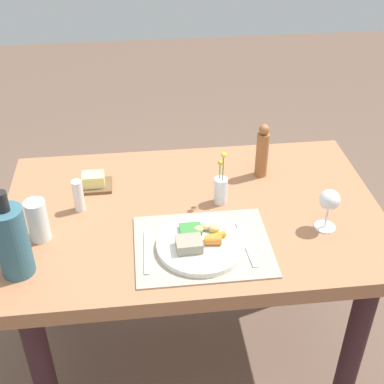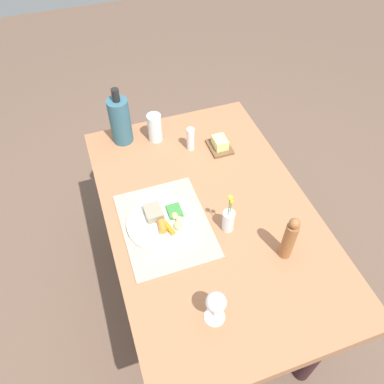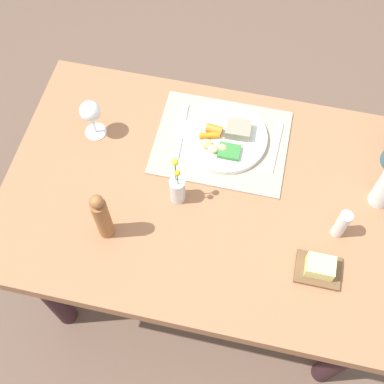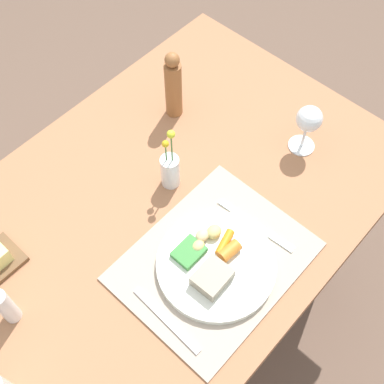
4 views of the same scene
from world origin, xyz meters
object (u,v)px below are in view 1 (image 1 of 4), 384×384
object	(u,v)px
dining_table	(193,236)
wine_glass	(329,202)
fork	(147,252)
flower_vase	(221,189)
water_tumbler	(38,223)
butter_dish	(94,182)
knife	(246,244)
dinner_plate	(199,244)
cooler_bottle	(12,241)
salt_shaker	(78,196)
pepper_mill	(262,151)

from	to	relation	value
dining_table	wine_glass	distance (m)	0.50
dining_table	fork	bearing A→B (deg)	-129.04
wine_glass	flower_vase	xyz separation A→B (m)	(-0.32, 0.18, -0.05)
water_tumbler	wine_glass	world-z (taller)	wine_glass
butter_dish	water_tumbler	bearing A→B (deg)	-120.56
water_tumbler	knife	bearing A→B (deg)	-9.96
fork	butter_dish	size ratio (longest dim) A/B	1.54
dining_table	flower_vase	xyz separation A→B (m)	(0.10, 0.04, 0.17)
dinner_plate	cooler_bottle	world-z (taller)	cooler_bottle
fork	salt_shaker	world-z (taller)	salt_shaker
knife	salt_shaker	distance (m)	0.59
dining_table	flower_vase	bearing A→B (deg)	19.79
wine_glass	pepper_mill	xyz separation A→B (m)	(-0.14, 0.34, -0.00)
wine_glass	pepper_mill	distance (m)	0.37
water_tumbler	dining_table	bearing A→B (deg)	10.20
wine_glass	knife	bearing A→B (deg)	-167.44
flower_vase	dining_table	bearing A→B (deg)	-160.21
dining_table	salt_shaker	size ratio (longest dim) A/B	11.11
flower_vase	knife	bearing A→B (deg)	-79.48
wine_glass	flower_vase	size ratio (longest dim) A/B	0.71
wine_glass	cooler_bottle	bearing A→B (deg)	-174.29
water_tumbler	flower_vase	bearing A→B (deg)	11.86
pepper_mill	fork	bearing A→B (deg)	-138.17
water_tumbler	wine_glass	xyz separation A→B (m)	(0.93, -0.05, 0.04)
cooler_bottle	dining_table	bearing A→B (deg)	23.60
knife	wine_glass	distance (m)	0.30
dinner_plate	salt_shaker	xyz separation A→B (m)	(-0.38, 0.25, 0.04)
dining_table	pepper_mill	size ratio (longest dim) A/B	6.09
pepper_mill	salt_shaker	distance (m)	0.69
fork	cooler_bottle	xyz separation A→B (m)	(-0.38, -0.03, 0.11)
dinner_plate	pepper_mill	world-z (taller)	pepper_mill
dining_table	salt_shaker	distance (m)	0.43
dinner_plate	knife	world-z (taller)	dinner_plate
knife	salt_shaker	xyz separation A→B (m)	(-0.54, 0.25, 0.05)
fork	salt_shaker	bearing A→B (deg)	132.72
fork	flower_vase	size ratio (longest dim) A/B	0.96
wine_glass	butter_dish	distance (m)	0.84
knife	flower_vase	size ratio (longest dim) A/B	1.05
dining_table	flower_vase	distance (m)	0.20
butter_dish	flower_vase	bearing A→B (deg)	-17.93
pepper_mill	wine_glass	bearing A→B (deg)	-67.04
butter_dish	flower_vase	size ratio (longest dim) A/B	0.63
dining_table	flower_vase	size ratio (longest dim) A/B	6.29
dinner_plate	flower_vase	size ratio (longest dim) A/B	1.34
knife	flower_vase	xyz separation A→B (m)	(-0.05, 0.24, 0.05)
dinner_plate	butter_dish	world-z (taller)	dinner_plate
dining_table	wine_glass	bearing A→B (deg)	-18.73
water_tumbler	wine_glass	size ratio (longest dim) A/B	0.97
water_tumbler	cooler_bottle	bearing A→B (deg)	-107.15
wine_glass	dinner_plate	bearing A→B (deg)	-172.11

